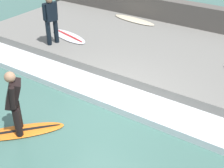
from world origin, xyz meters
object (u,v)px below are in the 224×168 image
(surfboard_waiting_near, at_px, (69,36))
(surfboard_spare, at_px, (134,20))
(surfer_riding, at_px, (14,100))
(surfboard_riding, at_px, (20,131))
(surfer_waiting_near, at_px, (51,18))

(surfboard_waiting_near, distance_m, surfboard_spare, 2.86)
(surfer_riding, height_order, surfboard_spare, surfer_riding)
(surfboard_riding, distance_m, surfboard_spare, 6.83)
(surfboard_spare, bearing_deg, surfer_riding, -171.32)
(surfer_waiting_near, xyz_separation_m, surfboard_waiting_near, (0.68, -0.06, -0.83))
(surfer_riding, distance_m, surfer_waiting_near, 4.00)
(surfer_riding, height_order, surfer_waiting_near, surfer_waiting_near)
(surfer_riding, xyz_separation_m, surfboard_waiting_near, (4.06, 2.04, -0.43))
(surfboard_spare, bearing_deg, surfboard_riding, -171.32)
(surfer_riding, distance_m, surfboard_spare, 6.83)
(surfboard_spare, bearing_deg, surfer_waiting_near, 162.21)
(surfer_waiting_near, bearing_deg, surfboard_spare, -17.79)
(surfer_riding, relative_size, surfboard_waiting_near, 0.83)
(surfer_riding, bearing_deg, surfboard_riding, 135.00)
(surfboard_riding, relative_size, surfer_riding, 1.19)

